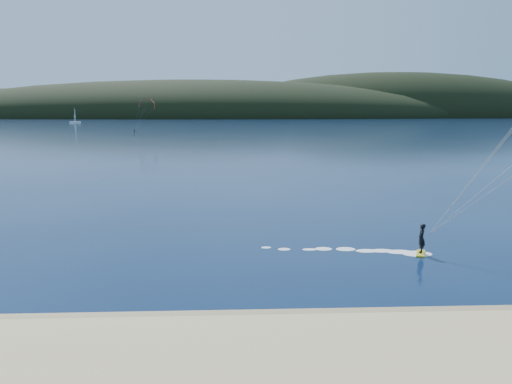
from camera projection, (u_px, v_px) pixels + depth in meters
ground at (171, 379)px, 17.26m from camera, size 1800.00×1800.00×0.00m
wet_sand at (184, 323)px, 21.69m from camera, size 220.00×2.50×0.10m
headland at (233, 118)px, 752.01m from camera, size 1200.00×310.00×140.00m
kitesurfer_far at (147, 107)px, 203.02m from camera, size 10.81×7.84×13.87m
sailboat at (75, 122)px, 399.26m from camera, size 8.95×5.61×12.49m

